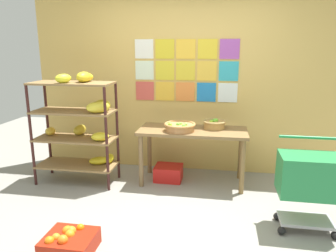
% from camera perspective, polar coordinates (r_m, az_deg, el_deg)
% --- Properties ---
extents(ground, '(9.29, 9.29, 0.00)m').
position_cam_1_polar(ground, '(3.43, -0.52, -17.34)').
color(ground, gray).
extents(back_wall_with_art, '(4.42, 0.07, 2.90)m').
position_cam_1_polar(back_wall_with_art, '(4.61, 3.19, 9.75)').
color(back_wall_with_art, tan).
rests_on(back_wall_with_art, ground).
extents(banana_shelf_unit, '(1.07, 0.53, 1.48)m').
position_cam_1_polar(banana_shelf_unit, '(4.32, -15.12, 0.96)').
color(banana_shelf_unit, '#391B18').
rests_on(banana_shelf_unit, ground).
extents(display_table, '(1.40, 0.61, 0.74)m').
position_cam_1_polar(display_table, '(4.21, 4.40, -1.99)').
color(display_table, olive).
rests_on(display_table, ground).
extents(fruit_basket_left, '(0.40, 0.40, 0.12)m').
position_cam_1_polar(fruit_basket_left, '(4.09, 2.13, -0.10)').
color(fruit_basket_left, '#B57C48').
rests_on(fruit_basket_left, display_table).
extents(fruit_basket_back_left, '(0.30, 0.30, 0.14)m').
position_cam_1_polar(fruit_basket_back_left, '(4.25, 8.24, 0.37)').
color(fruit_basket_back_left, '#B18848').
rests_on(fruit_basket_back_left, display_table).
extents(produce_crate_under_table, '(0.37, 0.31, 0.20)m').
position_cam_1_polar(produce_crate_under_table, '(4.44, 0.09, -8.33)').
color(produce_crate_under_table, red).
rests_on(produce_crate_under_table, ground).
extents(orange_crate_foreground, '(0.44, 0.38, 0.22)m').
position_cam_1_polar(orange_crate_foreground, '(3.15, -17.13, -19.15)').
color(orange_crate_foreground, '#AC2210').
rests_on(orange_crate_foreground, ground).
extents(shopping_cart, '(0.59, 0.42, 0.91)m').
position_cam_1_polar(shopping_cart, '(3.42, 23.93, -8.53)').
color(shopping_cart, black).
rests_on(shopping_cart, ground).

